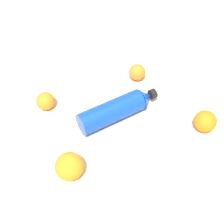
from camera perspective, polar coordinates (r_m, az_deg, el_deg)
ground_plane at (r=1.02m, az=-0.28°, el=-1.62°), size 2.40×2.40×0.00m
water_bottle at (r=1.00m, az=1.11°, el=0.49°), size 0.24×0.23×0.07m
orange_0 at (r=1.06m, az=-12.36°, el=2.02°), size 0.06×0.06×0.06m
orange_1 at (r=0.88m, az=-8.00°, el=-10.09°), size 0.08×0.08×0.08m
orange_2 at (r=1.14m, az=4.76°, el=7.43°), size 0.06×0.06×0.06m
orange_3 at (r=1.02m, az=17.08°, el=-1.69°), size 0.07×0.07×0.07m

